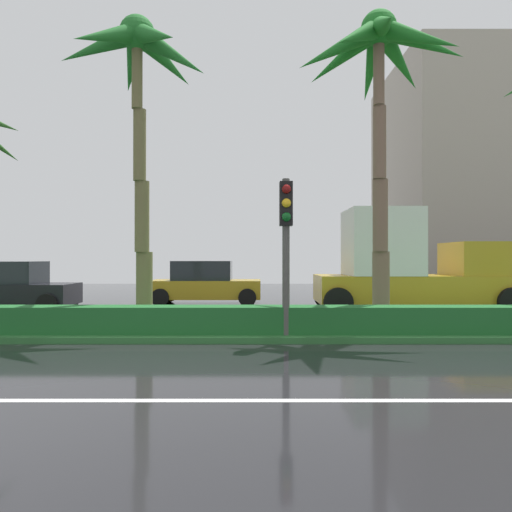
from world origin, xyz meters
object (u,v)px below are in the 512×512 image
at_px(traffic_signal_median_right, 285,227).
at_px(box_truck_lead, 409,267).
at_px(car_in_traffic_second, 204,283).
at_px(car_in_traffic_leading, 8,288).
at_px(palm_tree_centre_left, 138,74).
at_px(palm_tree_centre, 378,67).

relative_size(traffic_signal_median_right, box_truck_lead, 0.53).
bearing_deg(car_in_traffic_second, car_in_traffic_leading, -157.82).
bearing_deg(car_in_traffic_second, box_truck_lead, -22.25).
xyz_separation_m(traffic_signal_median_right, box_truck_lead, (4.52, 5.57, -0.96)).
relative_size(palm_tree_centre_left, palm_tree_centre, 1.00).
bearing_deg(palm_tree_centre_left, car_in_traffic_leading, 143.25).
relative_size(car_in_traffic_leading, box_truck_lead, 0.67).
bearing_deg(palm_tree_centre, palm_tree_centre_left, 177.80).
height_order(traffic_signal_median_right, box_truck_lead, traffic_signal_median_right).
bearing_deg(car_in_traffic_leading, car_in_traffic_second, 22.18).
distance_m(palm_tree_centre_left, box_truck_lead, 10.32).
xyz_separation_m(traffic_signal_median_right, car_in_traffic_leading, (-9.11, 5.90, -1.68)).
xyz_separation_m(palm_tree_centre, car_in_traffic_leading, (-11.56, 4.29, -5.85)).
bearing_deg(box_truck_lead, car_in_traffic_second, 157.75).
xyz_separation_m(palm_tree_centre_left, car_in_traffic_second, (0.99, 6.67, -5.75)).
height_order(palm_tree_centre_left, palm_tree_centre, palm_tree_centre).
height_order(palm_tree_centre_left, traffic_signal_median_right, palm_tree_centre_left).
height_order(traffic_signal_median_right, car_in_traffic_leading, traffic_signal_median_right).
relative_size(palm_tree_centre, car_in_traffic_second, 1.85).
bearing_deg(traffic_signal_median_right, palm_tree_centre, 33.31).
distance_m(car_in_traffic_leading, car_in_traffic_second, 6.94).
distance_m(palm_tree_centre_left, car_in_traffic_leading, 8.89).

